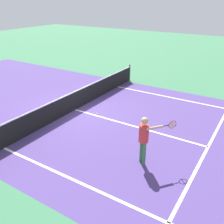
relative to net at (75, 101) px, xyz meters
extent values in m
plane|color=#38724C|center=(0.00, 0.00, -0.49)|extent=(60.00, 60.00, 0.00)
cube|color=#4C387A|center=(0.00, 0.00, -0.49)|extent=(10.62, 24.40, 0.00)
cube|color=white|center=(-4.11, -5.95, -0.49)|extent=(0.10, 11.89, 0.01)
cube|color=white|center=(4.11, -5.95, -0.49)|extent=(0.10, 11.89, 0.01)
cube|color=white|center=(0.00, -6.40, -0.49)|extent=(8.22, 0.10, 0.01)
cube|color=white|center=(0.00, -3.20, -0.49)|extent=(0.10, 6.40, 0.01)
cylinder|color=#33383D|center=(5.60, 0.00, 0.04)|extent=(0.09, 0.09, 1.07)
cube|color=black|center=(0.00, 0.00, -0.04)|extent=(11.20, 0.02, 0.91)
cube|color=white|center=(0.00, 0.00, 0.44)|extent=(11.20, 0.03, 0.05)
cylinder|color=#3F7247|center=(-2.12, -4.65, -0.07)|extent=(0.11, 0.11, 0.84)
cylinder|color=#3F7247|center=(-2.25, -4.82, -0.07)|extent=(0.11, 0.11, 0.84)
cylinder|color=red|center=(-2.18, -4.73, 0.64)|extent=(0.32, 0.32, 0.59)
sphere|color=tan|center=(-2.18, -4.73, 1.10)|extent=(0.23, 0.23, 0.23)
cylinder|color=tan|center=(-2.08, -4.60, 0.65)|extent=(0.08, 0.08, 0.57)
cylinder|color=tan|center=(-2.07, -5.05, 0.89)|extent=(0.50, 0.42, 0.08)
cylinder|color=black|center=(-1.76, -5.29, 0.89)|extent=(0.19, 0.16, 0.03)
torus|color=red|center=(-1.57, -5.44, 0.89)|extent=(0.23, 0.19, 0.28)
cylinder|color=silver|center=(-1.57, -5.44, 0.89)|extent=(0.16, 0.20, 0.25)
sphere|color=#CCE033|center=(0.14, -1.25, -0.46)|extent=(0.07, 0.07, 0.07)
camera|label=1|loc=(-8.71, -7.63, 4.66)|focal=40.57mm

